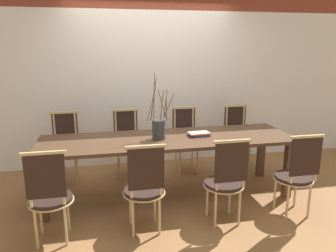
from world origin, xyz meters
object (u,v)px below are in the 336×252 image
vase_centerpiece (159,129)px  book_stack (199,134)px  dining_table (168,144)px  chair_near_center (226,179)px  chair_far_center (186,138)px

vase_centerpiece → book_stack: size_ratio=2.94×
book_stack → dining_table: bearing=-177.8°
dining_table → chair_near_center: size_ratio=3.22×
chair_far_center → vase_centerpiece: vase_centerpiece is taller
vase_centerpiece → book_stack: bearing=4.3°
chair_far_center → book_stack: chair_far_center is taller
vase_centerpiece → chair_far_center: bearing=55.7°
chair_far_center → chair_near_center: bearing=90.7°
chair_near_center → chair_far_center: bearing=90.7°
chair_near_center → chair_far_center: same height
vase_centerpiece → book_stack: (0.52, 0.04, -0.11)m
chair_near_center → vase_centerpiece: vase_centerpiece is taller
dining_table → book_stack: (0.40, 0.02, 0.11)m
vase_centerpiece → dining_table: bearing=11.6°
vase_centerpiece → book_stack: vase_centerpiece is taller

